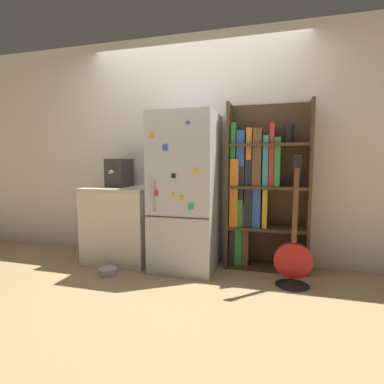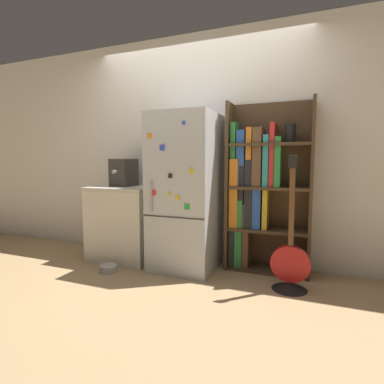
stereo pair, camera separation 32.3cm
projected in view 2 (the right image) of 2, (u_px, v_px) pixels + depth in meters
The scene contains 8 objects.
ground_plane at pixel (182, 270), 3.20m from camera, with size 16.00×16.00×0.00m, color tan.
wall_back at pixel (198, 149), 3.50m from camera, with size 8.00×0.05×2.60m.
refrigerator at pixel (186, 192), 3.22m from camera, with size 0.66×0.70×1.65m.
bookshelf at pixel (259, 190), 3.14m from camera, with size 0.85×0.30×1.76m.
kitchen_counter at pixel (126, 222), 3.56m from camera, with size 0.77×0.64×0.86m.
espresso_machine at pixel (124, 173), 3.58m from camera, with size 0.22×0.36×0.32m.
guitar at pixel (290, 271), 2.69m from camera, with size 0.35×0.32×1.21m.
pet_bowl at pixel (108, 268), 3.15m from camera, with size 0.18×0.18×0.07m.
Camera 2 is at (1.23, -2.84, 1.15)m, focal length 28.00 mm.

